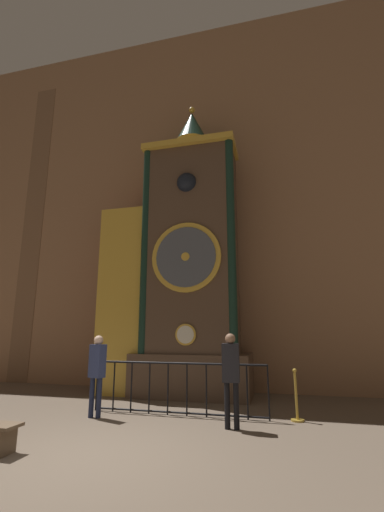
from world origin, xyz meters
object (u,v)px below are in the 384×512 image
clock_tower (177,267)px  visitor_far (231,370)px  stanchion_post (297,404)px  visitor_near (97,367)px

clock_tower → visitor_far: clock_tower is taller
visitor_far → stanchion_post: size_ratio=1.70×
clock_tower → visitor_far: (2.08, -3.09, -2.76)m
visitor_far → clock_tower: bearing=121.1°
visitor_near → stanchion_post: visitor_near is taller
clock_tower → visitor_near: 4.17m
clock_tower → stanchion_post: clock_tower is taller
visitor_near → visitor_far: visitor_far is taller
stanchion_post → clock_tower: bearing=147.4°
clock_tower → visitor_far: size_ratio=5.26×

